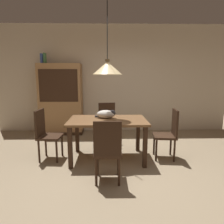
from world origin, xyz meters
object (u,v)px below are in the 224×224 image
object	(u,v)px
chair_right_side	(169,132)
hutch_bookcase	(61,101)
book_green_slim	(45,58)
book_blue_wide	(43,59)
chair_far_back	(107,122)
dining_table	(108,125)
chair_near_front	(108,149)
cat_sleeping	(106,114)
chair_left_side	(46,132)
pendant_lamp	(107,68)

from	to	relation	value
chair_right_side	hutch_bookcase	world-z (taller)	hutch_bookcase
book_green_slim	book_blue_wide	bearing A→B (deg)	180.00
chair_far_back	hutch_bookcase	world-z (taller)	hutch_bookcase
dining_table	chair_near_front	world-z (taller)	chair_near_front
chair_far_back	cat_sleeping	world-z (taller)	chair_far_back
cat_sleeping	hutch_bookcase	xyz separation A→B (m)	(-1.21, 1.64, 0.06)
book_green_slim	dining_table	bearing A→B (deg)	-47.61
chair_left_side	cat_sleeping	bearing A→B (deg)	5.36
dining_table	chair_near_front	size ratio (longest dim) A/B	1.51
chair_near_front	hutch_bookcase	distance (m)	2.93
pendant_lamp	book_green_slim	world-z (taller)	pendant_lamp
pendant_lamp	book_blue_wide	distance (m)	2.43
dining_table	chair_right_side	bearing A→B (deg)	-0.41
dining_table	book_blue_wide	size ratio (longest dim) A/B	5.83
chair_left_side	chair_right_side	size ratio (longest dim) A/B	1.00
cat_sleeping	book_green_slim	size ratio (longest dim) A/B	1.53
chair_left_side	chair_right_side	bearing A→B (deg)	-0.35
book_blue_wide	book_green_slim	size ratio (longest dim) A/B	0.92
cat_sleeping	book_green_slim	bearing A→B (deg)	133.86
book_green_slim	hutch_bookcase	bearing A→B (deg)	-0.24
book_green_slim	chair_right_side	bearing A→B (deg)	-32.84
cat_sleeping	pendant_lamp	bearing A→B (deg)	-79.06
chair_near_front	chair_right_side	bearing A→B (deg)	37.64
cat_sleeping	book_green_slim	xyz separation A→B (m)	(-1.58, 1.64, 1.15)
chair_far_back	book_blue_wide	size ratio (longest dim) A/B	3.88
chair_near_front	book_green_slim	xyz separation A→B (m)	(-1.60, 2.63, 1.47)
pendant_lamp	book_green_slim	size ratio (longest dim) A/B	5.00
pendant_lamp	chair_left_side	bearing A→B (deg)	179.70
chair_far_back	chair_right_side	world-z (taller)	same
hutch_bookcase	cat_sleeping	bearing A→B (deg)	-53.52
dining_table	pendant_lamp	xyz separation A→B (m)	(0.00, 0.00, 1.01)
dining_table	chair_far_back	size ratio (longest dim) A/B	1.51
chair_near_front	chair_far_back	world-z (taller)	same
chair_left_side	pendant_lamp	size ratio (longest dim) A/B	0.72
chair_far_back	hutch_bookcase	size ratio (longest dim) A/B	0.50
dining_table	pendant_lamp	world-z (taller)	pendant_lamp
chair_left_side	chair_far_back	xyz separation A→B (m)	(1.12, 0.87, 0.00)
chair_right_side	hutch_bookcase	bearing A→B (deg)	143.33
chair_far_back	chair_right_side	xyz separation A→B (m)	(1.14, -0.89, 0.00)
chair_far_back	book_green_slim	world-z (taller)	book_green_slim
hutch_bookcase	book_green_slim	distance (m)	1.15
hutch_bookcase	book_blue_wide	distance (m)	1.16
book_green_slim	chair_left_side	bearing A→B (deg)	-74.90
dining_table	pendant_lamp	size ratio (longest dim) A/B	1.08
book_blue_wide	chair_right_side	bearing A→B (deg)	-32.30
dining_table	hutch_bookcase	distance (m)	2.16
chair_right_side	book_green_slim	size ratio (longest dim) A/B	3.58
chair_far_back	pendant_lamp	size ratio (longest dim) A/B	0.72
book_blue_wide	book_green_slim	xyz separation A→B (m)	(0.06, 0.00, 0.01)
dining_table	chair_left_side	xyz separation A→B (m)	(-1.13, 0.01, -0.14)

